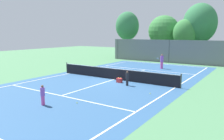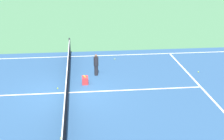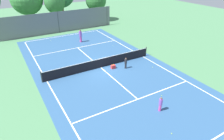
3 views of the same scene
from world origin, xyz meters
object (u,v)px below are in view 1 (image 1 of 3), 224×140
at_px(player_1, 127,78).
at_px(tennis_ball_0, 77,103).
at_px(player_0, 162,61).
at_px(tennis_ball_2, 150,94).
at_px(tennis_ball_6, 177,76).
at_px(tennis_ball_4, 122,79).
at_px(ball_crate, 119,80).
at_px(tennis_ball_5, 82,74).
at_px(tennis_ball_3, 144,64).
at_px(player_2, 43,95).

height_order(player_1, tennis_ball_0, player_1).
distance_m(player_0, tennis_ball_2, 11.53).
bearing_deg(tennis_ball_6, tennis_ball_4, -132.24).
bearing_deg(tennis_ball_0, player_0, 92.82).
xyz_separation_m(ball_crate, tennis_ball_4, (-0.53, 1.33, -0.15)).
relative_size(player_1, tennis_ball_5, 17.56).
xyz_separation_m(tennis_ball_4, tennis_ball_5, (-4.40, -0.35, 0.00)).
relative_size(tennis_ball_3, tennis_ball_5, 1.00).
bearing_deg(player_0, tennis_ball_0, -87.18).
bearing_deg(tennis_ball_5, player_2, -62.19).
xyz_separation_m(tennis_ball_5, tennis_ball_6, (8.13, 4.46, 0.00)).
bearing_deg(tennis_ball_2, ball_crate, 152.42).
height_order(tennis_ball_2, tennis_ball_4, same).
bearing_deg(tennis_ball_3, tennis_ball_0, -76.58).
bearing_deg(player_2, player_1, 76.98).
bearing_deg(tennis_ball_5, tennis_ball_4, 4.61).
bearing_deg(tennis_ball_3, ball_crate, -74.03).
bearing_deg(tennis_ball_0, tennis_ball_2, 57.47).
bearing_deg(tennis_ball_6, ball_crate, -120.50).
distance_m(tennis_ball_0, tennis_ball_6, 11.82).
distance_m(tennis_ball_0, tennis_ball_5, 9.23).
xyz_separation_m(player_1, tennis_ball_6, (2.09, 6.05, -0.56)).
distance_m(player_0, tennis_ball_6, 4.80).
height_order(ball_crate, tennis_ball_4, ball_crate).
bearing_deg(player_2, ball_crate, 86.38).
height_order(player_0, player_2, player_0).
xyz_separation_m(tennis_ball_0, tennis_ball_3, (-4.23, 17.73, 0.00)).
distance_m(ball_crate, tennis_ball_5, 5.02).
bearing_deg(player_1, tennis_ball_3, 109.95).
bearing_deg(player_1, player_0, 95.55).
bearing_deg(tennis_ball_2, tennis_ball_5, 161.45).
bearing_deg(player_2, tennis_ball_5, 117.81).
xyz_separation_m(player_0, tennis_ball_0, (0.75, -15.23, -0.85)).
height_order(player_2, ball_crate, player_2).
bearing_deg(tennis_ball_2, tennis_ball_6, 93.46).
bearing_deg(ball_crate, tennis_ball_0, -81.50).
height_order(tennis_ball_0, tennis_ball_4, same).
relative_size(ball_crate, tennis_ball_5, 6.65).
bearing_deg(tennis_ball_6, player_2, -105.88).
distance_m(tennis_ball_2, tennis_ball_3, 15.15).
relative_size(tennis_ball_5, tennis_ball_6, 1.00).
bearing_deg(tennis_ball_2, player_1, 153.12).
xyz_separation_m(player_1, tennis_ball_3, (-4.42, 12.18, -0.56)).
xyz_separation_m(tennis_ball_3, tennis_ball_6, (6.51, -6.13, 0.00)).
distance_m(player_0, tennis_ball_0, 15.27).
bearing_deg(player_2, tennis_ball_0, 43.07).
height_order(ball_crate, tennis_ball_0, ball_crate).
distance_m(tennis_ball_2, tennis_ball_4, 5.28).
relative_size(player_1, ball_crate, 2.64).
xyz_separation_m(player_2, ball_crate, (0.47, 7.47, -0.42)).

